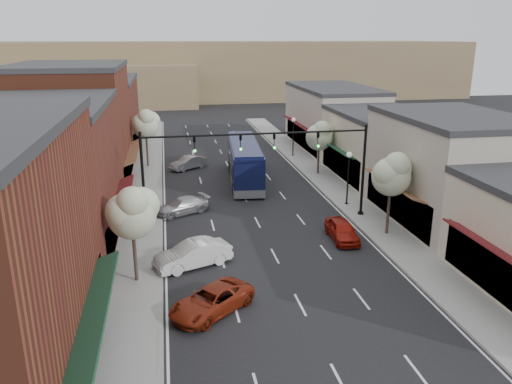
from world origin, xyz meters
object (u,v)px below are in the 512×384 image
signal_mast_left (177,165)px  tree_right_far (320,135)px  tree_left_near (132,211)px  parked_car_e (188,163)px  parked_car_a (211,301)px  coach_bus (244,161)px  parked_car_b (193,254)px  parked_car_c (182,206)px  tree_right_near (392,173)px  lamp_post_near (348,170)px  tree_left_far (146,124)px  red_hatchback (342,230)px  signal_mast_right (333,158)px  lamp_post_far (293,130)px

signal_mast_left → tree_right_far: 18.39m
tree_left_near → parked_car_e: tree_left_near is taller
parked_car_a → coach_bus: bearing=127.3°
signal_mast_left → parked_car_b: signal_mast_left is taller
coach_bus → parked_car_c: bearing=-122.2°
tree_right_near → lamp_post_near: 6.74m
parked_car_b → tree_left_far: bearing=166.2°
tree_right_far → parked_car_b: size_ratio=1.18×
tree_right_near → parked_car_b: bearing=-169.6°
tree_left_far → tree_right_near: bearing=-53.0°
parked_car_a → parked_car_b: 5.41m
parked_car_c → red_hatchback: bearing=29.8°
signal_mast_right → signal_mast_left: same height
red_hatchback → tree_left_near: bearing=-161.7°
parked_car_b → red_hatchback: bearing=81.7°
signal_mast_left → parked_car_e: 17.05m
tree_left_near → coach_bus: (9.05, 19.11, -2.30)m
coach_bus → parked_car_a: 23.59m
tree_right_far → parked_car_a: 27.29m
tree_right_near → parked_car_e: 24.40m
tree_right_far → tree_left_near: (-16.60, -20.00, 0.23)m
tree_right_near → coach_bus: (-7.55, 15.11, -2.53)m
tree_right_far → parked_car_a: (-12.85, -23.84, -3.35)m
signal_mast_right → lamp_post_far: (2.18, 20.00, -1.62)m
parked_car_a → signal_mast_right: bearing=99.9°
signal_mast_right → tree_left_near: (-13.87, -8.05, -0.40)m
signal_mast_right → tree_left_near: bearing=-149.9°
tree_left_far → parked_car_b: bearing=-82.6°
tree_right_near → coach_bus: 17.08m
signal_mast_left → tree_right_far: size_ratio=1.51×
tree_left_near → parked_car_a: size_ratio=1.24×
tree_right_far → lamp_post_far: size_ratio=1.22×
tree_right_near → parked_car_c: bearing=153.2°
signal_mast_right → lamp_post_near: bearing=48.9°
signal_mast_left → red_hatchback: signal_mast_left is taller
lamp_post_far → parked_car_c: lamp_post_far is taller
lamp_post_near → lamp_post_far: (0.00, 17.50, 0.00)m
signal_mast_right → lamp_post_far: bearing=83.8°
tree_right_near → parked_car_b: (-13.44, -2.45, -3.69)m
parked_car_a → parked_car_e: parked_car_e is taller
lamp_post_far → red_hatchback: lamp_post_far is taller
lamp_post_near → parked_car_a: 19.09m
tree_left_near → parked_car_a: bearing=-45.7°
tree_left_near → lamp_post_near: bearing=33.3°
signal_mast_left → lamp_post_near: bearing=10.6°
red_hatchback → parked_car_a: bearing=-139.0°
lamp_post_near → parked_car_b: size_ratio=0.96×
red_hatchback → lamp_post_near: bearing=69.3°
lamp_post_near → red_hatchback: lamp_post_near is taller
tree_right_far → tree_right_near: bearing=-90.0°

